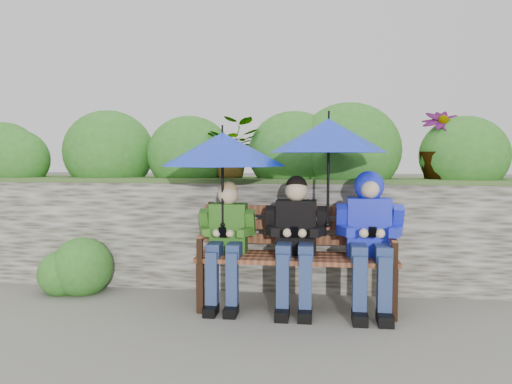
# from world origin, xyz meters

# --- Properties ---
(ground) EXTENTS (60.00, 60.00, 0.00)m
(ground) POSITION_xyz_m (0.00, 0.00, 0.00)
(ground) COLOR slate
(ground) RESTS_ON ground
(garden_backdrop) EXTENTS (8.00, 2.87, 1.85)m
(garden_backdrop) POSITION_xyz_m (-0.04, 1.57, 0.66)
(garden_backdrop) COLOR #413D31
(garden_backdrop) RESTS_ON ground
(park_bench) EXTENTS (1.60, 0.47, 0.84)m
(park_bench) POSITION_xyz_m (0.33, 0.18, 0.48)
(park_bench) COLOR black
(park_bench) RESTS_ON ground
(boy_left) EXTENTS (0.45, 0.52, 1.03)m
(boy_left) POSITION_xyz_m (-0.24, 0.11, 0.58)
(boy_left) COLOR #286215
(boy_left) RESTS_ON ground
(boy_middle) EXTENTS (0.49, 0.57, 1.08)m
(boy_middle) POSITION_xyz_m (0.32, 0.10, 0.60)
(boy_middle) COLOR black
(boy_middle) RESTS_ON ground
(boy_right) EXTENTS (0.52, 0.63, 1.12)m
(boy_right) POSITION_xyz_m (0.91, 0.11, 0.66)
(boy_right) COLOR #171FBB
(boy_right) RESTS_ON ground
(umbrella_left) EXTENTS (1.04, 1.04, 0.84)m
(umbrella_left) POSITION_xyz_m (-0.28, 0.12, 1.29)
(umbrella_left) COLOR #122FCC
(umbrella_left) RESTS_ON ground
(umbrella_right) EXTENTS (0.92, 0.92, 0.92)m
(umbrella_right) POSITION_xyz_m (0.58, 0.10, 1.40)
(umbrella_right) COLOR #122FCC
(umbrella_right) RESTS_ON ground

